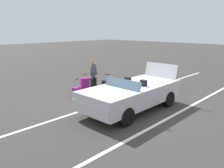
{
  "coord_description": "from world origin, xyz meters",
  "views": [
    {
      "loc": [
        6.42,
        5.07,
        2.96
      ],
      "look_at": [
        -0.21,
        -1.2,
        0.75
      ],
      "focal_mm": 36.75,
      "sensor_mm": 36.0,
      "label": 1
    }
  ],
  "objects_px": {
    "suitcase_medium_bright": "(85,84)",
    "suitcase_small_carryon": "(76,93)",
    "suitcase_large_black": "(107,89)",
    "duffel_bag": "(107,87)",
    "convertible_car": "(128,95)",
    "traveler_person": "(93,75)"
  },
  "relations": [
    {
      "from": "duffel_bag",
      "to": "convertible_car",
      "type": "bearing_deg",
      "value": 59.18
    },
    {
      "from": "convertible_car",
      "to": "traveler_person",
      "type": "xyz_separation_m",
      "value": [
        -0.48,
        -2.42,
        0.34
      ]
    },
    {
      "from": "traveler_person",
      "to": "convertible_car",
      "type": "bearing_deg",
      "value": -16.06
    },
    {
      "from": "duffel_bag",
      "to": "traveler_person",
      "type": "xyz_separation_m",
      "value": [
        1.06,
        0.16,
        0.77
      ]
    },
    {
      "from": "suitcase_medium_bright",
      "to": "suitcase_small_carryon",
      "type": "xyz_separation_m",
      "value": [
        1.12,
        0.76,
        -0.05
      ]
    },
    {
      "from": "suitcase_large_black",
      "to": "suitcase_medium_bright",
      "type": "bearing_deg",
      "value": 48.62
    },
    {
      "from": "duffel_bag",
      "to": "suitcase_medium_bright",
      "type": "bearing_deg",
      "value": -45.44
    },
    {
      "from": "convertible_car",
      "to": "traveler_person",
      "type": "bearing_deg",
      "value": -101.1
    },
    {
      "from": "suitcase_small_carryon",
      "to": "suitcase_medium_bright",
      "type": "bearing_deg",
      "value": -64.08
    },
    {
      "from": "suitcase_medium_bright",
      "to": "duffel_bag",
      "type": "xyz_separation_m",
      "value": [
        -0.77,
        0.78,
        -0.15
      ]
    },
    {
      "from": "suitcase_large_black",
      "to": "duffel_bag",
      "type": "relative_size",
      "value": 1.51
    },
    {
      "from": "suitcase_large_black",
      "to": "convertible_car",
      "type": "bearing_deg",
      "value": -150.55
    },
    {
      "from": "traveler_person",
      "to": "suitcase_large_black",
      "type": "bearing_deg",
      "value": 12.96
    },
    {
      "from": "suitcase_small_carryon",
      "to": "duffel_bag",
      "type": "distance_m",
      "value": 1.89
    },
    {
      "from": "suitcase_large_black",
      "to": "duffel_bag",
      "type": "height_order",
      "value": "suitcase_large_black"
    },
    {
      "from": "suitcase_large_black",
      "to": "duffel_bag",
      "type": "distance_m",
      "value": 1.2
    },
    {
      "from": "suitcase_large_black",
      "to": "suitcase_medium_bright",
      "type": "height_order",
      "value": "suitcase_large_black"
    },
    {
      "from": "traveler_person",
      "to": "duffel_bag",
      "type": "bearing_deg",
      "value": 93.95
    },
    {
      "from": "suitcase_medium_bright",
      "to": "suitcase_large_black",
      "type": "bearing_deg",
      "value": -160.18
    },
    {
      "from": "suitcase_small_carryon",
      "to": "traveler_person",
      "type": "height_order",
      "value": "traveler_person"
    },
    {
      "from": "convertible_car",
      "to": "suitcase_medium_bright",
      "type": "distance_m",
      "value": 3.46
    },
    {
      "from": "convertible_car",
      "to": "suitcase_medium_bright",
      "type": "xyz_separation_m",
      "value": [
        -0.77,
        -3.36,
        -0.28
      ]
    }
  ]
}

